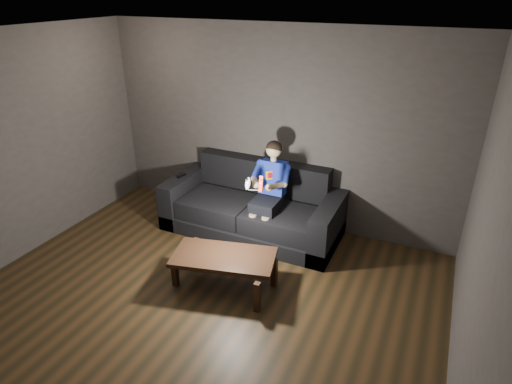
% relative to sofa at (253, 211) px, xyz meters
% --- Properties ---
extents(floor, '(5.00, 5.00, 0.00)m').
position_rel_sofa_xyz_m(floor, '(0.12, -2.02, -0.30)').
color(floor, black).
rests_on(floor, ground).
extents(back_wall, '(5.00, 0.04, 2.70)m').
position_rel_sofa_xyz_m(back_wall, '(0.12, 0.48, 1.05)').
color(back_wall, '#3B3834').
rests_on(back_wall, ground).
extents(right_wall, '(0.04, 5.00, 2.70)m').
position_rel_sofa_xyz_m(right_wall, '(2.62, -2.02, 1.05)').
color(right_wall, '#3B3834').
rests_on(right_wall, ground).
extents(ceiling, '(5.00, 5.00, 0.02)m').
position_rel_sofa_xyz_m(ceiling, '(0.12, -2.02, 2.40)').
color(ceiling, silver).
rests_on(ceiling, back_wall).
extents(sofa, '(2.39, 1.03, 0.92)m').
position_rel_sofa_xyz_m(sofa, '(0.00, 0.00, 0.00)').
color(sofa, black).
rests_on(sofa, floor).
extents(child, '(0.50, 0.61, 1.23)m').
position_rel_sofa_xyz_m(child, '(0.27, -0.06, 0.48)').
color(child, black).
rests_on(child, sofa).
extents(wii_remote_red, '(0.05, 0.07, 0.20)m').
position_rel_sofa_xyz_m(wii_remote_red, '(0.37, -0.54, 0.71)').
color(wii_remote_red, red).
rests_on(wii_remote_red, child).
extents(nunchuk_white, '(0.08, 0.11, 0.16)m').
position_rel_sofa_xyz_m(nunchuk_white, '(0.19, -0.53, 0.67)').
color(nunchuk_white, silver).
rests_on(nunchuk_white, child).
extents(wii_remote_black, '(0.06, 0.15, 0.03)m').
position_rel_sofa_xyz_m(wii_remote_black, '(-1.08, -0.09, 0.36)').
color(wii_remote_black, black).
rests_on(wii_remote_black, sofa).
extents(coffee_table, '(1.23, 0.81, 0.41)m').
position_rel_sofa_xyz_m(coffee_table, '(0.24, -1.25, 0.05)').
color(coffee_table, black).
rests_on(coffee_table, floor).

